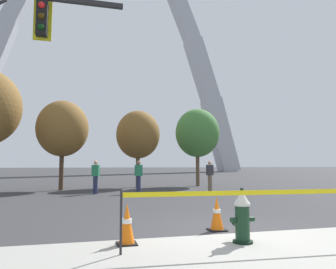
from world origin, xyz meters
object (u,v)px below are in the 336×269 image
(pedestrian_walking_left, at_px, (210,176))
(fire_hydrant, at_px, (242,217))
(pedestrian_standing_center, at_px, (96,177))
(traffic_cone_by_hydrant, at_px, (127,224))
(traffic_cone_mid_sidewalk, at_px, (217,214))
(pedestrian_walking_right, at_px, (139,176))
(monument_arch, at_px, (107,53))

(pedestrian_walking_left, bearing_deg, fire_hydrant, -108.73)
(pedestrian_walking_left, xyz_separation_m, pedestrian_standing_center, (-5.87, -0.06, 0.00))
(traffic_cone_by_hydrant, bearing_deg, pedestrian_standing_center, 91.72)
(traffic_cone_mid_sidewalk, height_order, pedestrian_standing_center, pedestrian_standing_center)
(traffic_cone_by_hydrant, distance_m, pedestrian_walking_right, 9.98)
(traffic_cone_by_hydrant, xyz_separation_m, pedestrian_standing_center, (-0.30, 9.93, 0.46))
(pedestrian_standing_center, xyz_separation_m, pedestrian_walking_right, (2.06, -0.11, 0.00))
(traffic_cone_by_hydrant, height_order, traffic_cone_mid_sidewalk, same)
(pedestrian_walking_left, xyz_separation_m, pedestrian_walking_right, (-3.81, -0.17, 0.00))
(fire_hydrant, xyz_separation_m, pedestrian_walking_right, (-0.29, 10.22, 0.35))
(pedestrian_standing_center, bearing_deg, fire_hydrant, -77.19)
(traffic_cone_by_hydrant, xyz_separation_m, traffic_cone_mid_sidewalk, (2.04, 0.74, 0.00))
(traffic_cone_mid_sidewalk, xyz_separation_m, pedestrian_walking_left, (3.54, 9.25, 0.46))
(monument_arch, distance_m, pedestrian_walking_right, 43.65)
(fire_hydrant, bearing_deg, traffic_cone_by_hydrant, 168.79)
(fire_hydrant, relative_size, pedestrian_walking_left, 0.62)
(monument_arch, height_order, pedestrian_standing_center, monument_arch)
(traffic_cone_by_hydrant, xyz_separation_m, pedestrian_walking_right, (1.76, 9.82, 0.46))
(pedestrian_walking_left, bearing_deg, traffic_cone_mid_sidewalk, -110.92)
(traffic_cone_by_hydrant, height_order, pedestrian_walking_right, pedestrian_walking_right)
(monument_arch, height_order, pedestrian_walking_right, monument_arch)
(pedestrian_standing_center, bearing_deg, pedestrian_walking_right, -3.17)
(traffic_cone_mid_sidewalk, relative_size, pedestrian_walking_left, 0.46)
(pedestrian_walking_right, bearing_deg, fire_hydrant, -88.38)
(fire_hydrant, bearing_deg, pedestrian_standing_center, 102.81)
(fire_hydrant, relative_size, traffic_cone_mid_sidewalk, 1.36)
(traffic_cone_mid_sidewalk, xyz_separation_m, pedestrian_walking_right, (-0.28, 9.08, 0.46))
(traffic_cone_by_hydrant, relative_size, traffic_cone_mid_sidewalk, 1.00)
(traffic_cone_by_hydrant, bearing_deg, pedestrian_walking_right, 79.82)
(traffic_cone_by_hydrant, relative_size, pedestrian_walking_right, 0.46)
(traffic_cone_mid_sidewalk, bearing_deg, pedestrian_standing_center, 104.26)
(traffic_cone_by_hydrant, relative_size, pedestrian_standing_center, 0.46)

